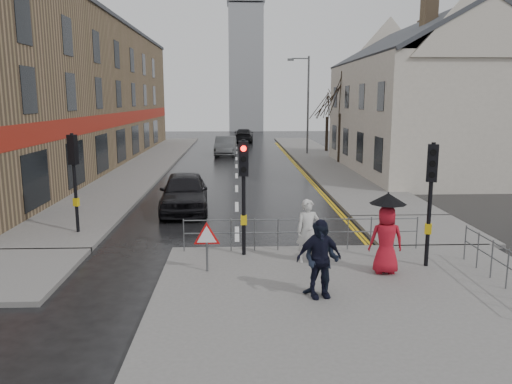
{
  "coord_description": "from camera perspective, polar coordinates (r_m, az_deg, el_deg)",
  "views": [
    {
      "loc": [
        -0.0,
        -13.94,
        4.66
      ],
      "look_at": [
        0.66,
        2.69,
        1.55
      ],
      "focal_mm": 35.0,
      "sensor_mm": 36.0,
      "label": 1
    }
  ],
  "objects": [
    {
      "name": "ground",
      "position": [
        14.7,
        -2.16,
        -7.91
      ],
      "size": [
        120.0,
        120.0,
        0.0
      ],
      "primitive_type": "plane",
      "color": "black",
      "rests_on": "ground"
    },
    {
      "name": "pedestrian_d",
      "position": [
        11.62,
        7.2,
        -7.54
      ],
      "size": [
        1.16,
        0.69,
        1.85
      ],
      "primitive_type": "imported",
      "rotation": [
        0.0,
        0.0,
        0.23
      ],
      "color": "black",
      "rests_on": "near_pavement"
    },
    {
      "name": "street_lamp",
      "position": [
        42.35,
        5.73,
        10.58
      ],
      "size": [
        1.83,
        0.25,
        8.0
      ],
      "color": "#595B5E",
      "rests_on": "right_pavement"
    },
    {
      "name": "right_pavement",
      "position": [
        39.75,
        7.18,
        3.86
      ],
      "size": [
        4.0,
        40.0,
        0.14
      ],
      "primitive_type": "cube",
      "color": "#605E5B",
      "rests_on": "ground"
    },
    {
      "name": "building_right_cream",
      "position": [
        34.13,
        18.63,
        10.23
      ],
      "size": [
        9.0,
        16.4,
        10.1
      ],
      "color": "beige",
      "rests_on": "ground"
    },
    {
      "name": "car_mid",
      "position": [
        42.13,
        -3.49,
        5.28
      ],
      "size": [
        1.83,
        4.85,
        1.58
      ],
      "primitive_type": "imported",
      "rotation": [
        0.0,
        0.0,
        -0.03
      ],
      "color": "#45484A",
      "rests_on": "ground"
    },
    {
      "name": "traffic_signal_near_right",
      "position": [
        14.12,
        19.38,
        1.0
      ],
      "size": [
        0.34,
        0.33,
        3.4
      ],
      "color": "black",
      "rests_on": "near_pavement"
    },
    {
      "name": "church_tower",
      "position": [
        76.08,
        -1.17,
        13.84
      ],
      "size": [
        5.0,
        5.0,
        18.0
      ],
      "primitive_type": "cube",
      "color": "gray",
      "rests_on": "ground"
    },
    {
      "name": "car_parked",
      "position": [
        21.15,
        -8.19,
        -0.01
      ],
      "size": [
        2.23,
        4.91,
        1.64
      ],
      "primitive_type": "imported",
      "rotation": [
        0.0,
        0.0,
        0.06
      ],
      "color": "black",
      "rests_on": "ground"
    },
    {
      "name": "guard_railing_front",
      "position": [
        15.16,
        5.22,
        -3.99
      ],
      "size": [
        7.14,
        0.04,
        1.0
      ],
      "color": "#595B5E",
      "rests_on": "near_pavement"
    },
    {
      "name": "traffic_signal_near_left",
      "position": [
        14.31,
        -1.43,
        1.72
      ],
      "size": [
        0.28,
        0.27,
        3.4
      ],
      "color": "black",
      "rests_on": "near_pavement"
    },
    {
      "name": "warning_sign",
      "position": [
        13.27,
        -5.65,
        -5.31
      ],
      "size": [
        0.8,
        0.07,
        1.35
      ],
      "color": "#595B5E",
      "rests_on": "near_pavement"
    },
    {
      "name": "building_left_terrace",
      "position": [
        37.9,
        -21.09,
        10.39
      ],
      "size": [
        8.0,
        42.0,
        10.0
      ],
      "primitive_type": "cube",
      "color": "#81664A",
      "rests_on": "ground"
    },
    {
      "name": "pavement_bridge_right",
      "position": [
        18.72,
        18.18,
        -4.16
      ],
      "size": [
        4.0,
        4.2,
        0.14
      ],
      "primitive_type": "cube",
      "color": "#605E5B",
      "rests_on": "ground"
    },
    {
      "name": "near_pavement",
      "position": [
        11.8,
        12.99,
        -12.61
      ],
      "size": [
        10.0,
        9.0,
        0.14
      ],
      "primitive_type": "cube",
      "color": "#605E5B",
      "rests_on": "ground"
    },
    {
      "name": "guard_railing_side",
      "position": [
        13.5,
        26.87,
        -7.03
      ],
      "size": [
        0.04,
        4.54,
        1.0
      ],
      "color": "#595B5E",
      "rests_on": "near_pavement"
    },
    {
      "name": "left_pavement",
      "position": [
        37.79,
        -12.17,
        3.36
      ],
      "size": [
        4.0,
        44.0,
        0.14
      ],
      "primitive_type": "cube",
      "color": "#605E5B",
      "rests_on": "ground"
    },
    {
      "name": "pedestrian_b",
      "position": [
        11.62,
        7.48,
        -7.68
      ],
      "size": [
        1.1,
        1.03,
        1.8
      ],
      "primitive_type": "imported",
      "rotation": [
        0.0,
        0.0,
        -0.52
      ],
      "color": "black",
      "rests_on": "near_pavement"
    },
    {
      "name": "car_far",
      "position": [
        54.92,
        -1.42,
        6.47
      ],
      "size": [
        2.22,
        5.13,
        1.47
      ],
      "primitive_type": "imported",
      "rotation": [
        0.0,
        0.0,
        3.11
      ],
      "color": "black",
      "rests_on": "ground"
    },
    {
      "name": "pedestrian_with_umbrella",
      "position": [
        13.45,
        14.69,
        -4.31
      ],
      "size": [
        0.96,
        0.96,
        2.15
      ],
      "color": "#AB1322",
      "rests_on": "near_pavement"
    },
    {
      "name": "pedestrian_a",
      "position": [
        14.02,
        5.98,
        -4.47
      ],
      "size": [
        0.68,
        0.47,
        1.79
      ],
      "primitive_type": "imported",
      "rotation": [
        0.0,
        0.0,
        0.07
      ],
      "color": "beige",
      "rests_on": "near_pavement"
    },
    {
      "name": "tree_far",
      "position": [
        44.67,
        8.18,
        10.16
      ],
      "size": [
        2.4,
        2.4,
        5.64
      ],
      "color": "black",
      "rests_on": "right_pavement"
    },
    {
      "name": "traffic_signal_far_left",
      "position": [
        17.95,
        -20.1,
        2.88
      ],
      "size": [
        0.34,
        0.33,
        3.4
      ],
      "color": "black",
      "rests_on": "left_pavement"
    },
    {
      "name": "tree_near",
      "position": [
        36.72,
        9.71,
        11.17
      ],
      "size": [
        2.4,
        2.4,
        6.58
      ],
      "color": "black",
      "rests_on": "right_pavement"
    }
  ]
}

